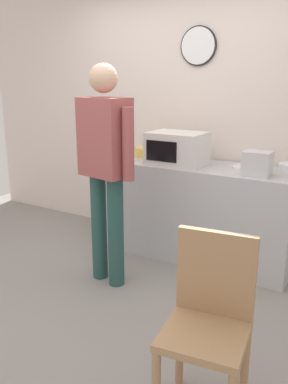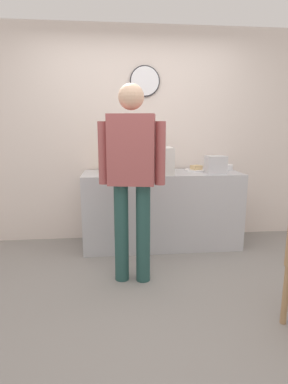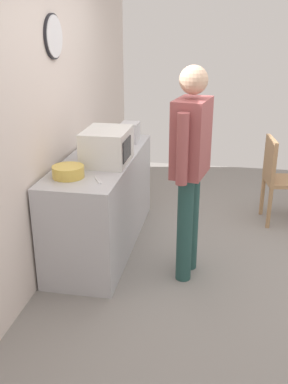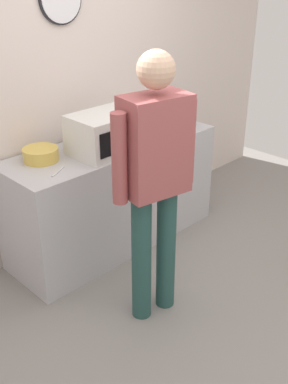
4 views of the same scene
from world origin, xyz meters
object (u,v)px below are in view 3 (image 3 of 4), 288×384
at_px(microwave, 107,146).
at_px(cereal_bowl, 68,172).
at_px(spoon_utensil, 98,180).
at_px(salad_bowl, 107,133).
at_px(person_standing, 190,159).
at_px(wooden_chair, 278,176).
at_px(toaster, 130,132).
at_px(sandwich_plate, 103,142).
at_px(fork_utensil, 71,165).

relative_size(microwave, cereal_bowl, 1.94).
xyz_separation_m(cereal_bowl, spoon_utensil, (-0.04, -0.26, -0.04)).
relative_size(salad_bowl, person_standing, 0.12).
bearing_deg(wooden_chair, cereal_bowl, 128.27).
xyz_separation_m(toaster, person_standing, (-1.00, -0.71, 0.05)).
distance_m(sandwich_plate, cereal_bowl, 1.03).
xyz_separation_m(salad_bowl, spoon_utensil, (-1.44, -0.31, -0.03)).
xyz_separation_m(toaster, wooden_chair, (0.25, -1.57, -0.47)).
bearing_deg(salad_bowl, cereal_bowl, -177.83).
bearing_deg(wooden_chair, salad_bowl, 91.15).
bearing_deg(microwave, salad_bowl, 15.34).
bearing_deg(spoon_utensil, sandwich_plate, 13.35).
height_order(salad_bowl, spoon_utensil, salad_bowl).
distance_m(cereal_bowl, wooden_chair, 2.36).
bearing_deg(microwave, cereal_bowl, 154.17).
xyz_separation_m(person_standing, wooden_chair, (1.25, -0.85, -0.52)).
bearing_deg(spoon_utensil, wooden_chair, -46.70).
relative_size(salad_bowl, wooden_chair, 0.24).
height_order(cereal_bowl, person_standing, person_standing).
xyz_separation_m(spoon_utensil, wooden_chair, (1.47, -1.57, -0.38)).
height_order(salad_bowl, fork_utensil, salad_bowl).
relative_size(fork_utensil, wooden_chair, 0.18).
bearing_deg(sandwich_plate, wooden_chair, -77.45).
distance_m(salad_bowl, wooden_chair, 1.92).
xyz_separation_m(microwave, salad_bowl, (0.96, 0.26, -0.12)).
bearing_deg(person_standing, fork_utensil, 83.42).
xyz_separation_m(fork_utensil, person_standing, (-0.12, -1.05, 0.14)).
xyz_separation_m(sandwich_plate, salad_bowl, (0.37, 0.06, 0.01)).
xyz_separation_m(sandwich_plate, person_standing, (-0.85, -0.96, 0.13)).
bearing_deg(cereal_bowl, person_standing, -79.10).
xyz_separation_m(sandwich_plate, toaster, (0.16, -0.25, 0.08)).
height_order(spoon_utensil, person_standing, person_standing).
xyz_separation_m(microwave, toaster, (0.75, -0.04, -0.05)).
bearing_deg(spoon_utensil, cereal_bowl, 81.52).
relative_size(toaster, spoon_utensil, 1.29).
relative_size(salad_bowl, spoon_utensil, 1.30).
bearing_deg(microwave, person_standing, -108.32).
relative_size(microwave, wooden_chair, 0.53).
bearing_deg(salad_bowl, person_standing, -139.96).
distance_m(salad_bowl, person_standing, 1.59).
bearing_deg(wooden_chair, toaster, 99.05).
relative_size(fork_utensil, spoon_utensil, 1.00).
bearing_deg(toaster, sandwich_plate, 121.57).
height_order(toaster, person_standing, person_standing).
bearing_deg(salad_bowl, toaster, -124.44).
xyz_separation_m(toaster, fork_utensil, (-0.88, 0.34, -0.10)).
height_order(cereal_bowl, spoon_utensil, cereal_bowl).
distance_m(microwave, person_standing, 0.80).
distance_m(cereal_bowl, person_standing, 0.99).
bearing_deg(salad_bowl, spoon_utensil, -167.86).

